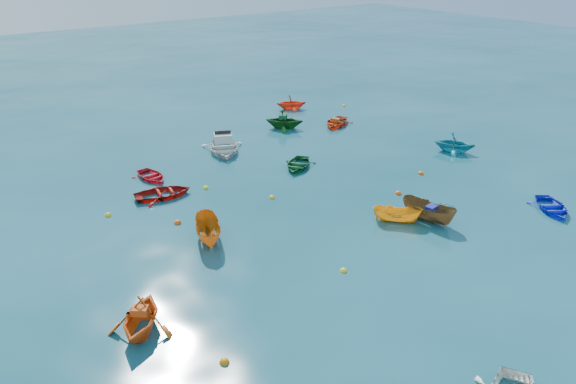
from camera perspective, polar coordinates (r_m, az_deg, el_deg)
ground at (r=29.32m, az=5.76°, el=-3.98°), size 160.00×160.00×0.00m
sampan_brown_mid at (r=31.19m, az=13.99°, el=-2.80°), size 1.75×3.37×1.24m
dinghy_blue_se at (r=34.60m, az=25.18°, el=-1.72°), size 3.45×3.63×0.61m
dinghy_orange_w at (r=23.07m, az=-14.58°, el=-13.51°), size 3.84×3.91×1.56m
sampan_yellow_mid at (r=30.68m, az=10.96°, el=-2.98°), size 2.43×2.56×0.99m
dinghy_green_e at (r=37.21m, az=0.98°, el=2.50°), size 3.63×3.51×0.61m
dinghy_cyan_se at (r=41.74m, az=16.44°, el=3.96°), size 3.56×3.69×1.49m
dinghy_red_nw at (r=33.77m, az=-12.53°, el=-0.48°), size 3.68×2.94×0.68m
sampan_orange_n at (r=28.60m, az=-8.00°, el=-4.89°), size 2.38×3.47×1.26m
dinghy_green_n at (r=45.13m, az=-0.38°, el=6.50°), size 3.88×3.87×1.55m
dinghy_red_ne at (r=46.06m, az=4.91°, el=6.78°), size 3.85×3.52×0.65m
dinghy_red_far at (r=36.47m, az=-13.68°, el=1.31°), size 2.11×2.81×0.55m
dinghy_orange_far at (r=50.40m, az=0.33°, el=8.42°), size 3.34×3.18×1.37m
motorboat_white at (r=40.30m, az=-6.55°, el=4.10°), size 4.52×5.12×1.48m
tarp_blue_a at (r=30.79m, az=14.37°, el=-1.61°), size 0.68×0.56×0.30m
tarp_orange_a at (r=22.57m, az=-14.80°, el=-11.58°), size 0.73×0.71×0.28m
tarp_green_b at (r=44.86m, az=-0.51°, el=7.66°), size 0.92×0.92×0.36m
tarp_orange_b at (r=45.84m, az=4.89°, el=7.30°), size 0.66×0.71×0.28m
buoy_or_a at (r=21.12m, az=-6.47°, el=-16.85°), size 0.37×0.37×0.37m
buoy_ye_a at (r=25.99m, az=5.65°, el=-8.01°), size 0.32×0.32×0.32m
buoy_or_b at (r=37.18m, az=13.33°, el=1.80°), size 0.37×0.37×0.37m
buoy_ye_b at (r=32.30m, az=-17.80°, el=-2.30°), size 0.36×0.36×0.36m
buoy_or_c at (r=30.53m, az=-11.14°, el=-3.13°), size 0.39×0.39×0.39m
buoy_ye_c at (r=32.83m, az=-1.65°, el=-0.61°), size 0.35×0.35×0.35m
buoy_or_d at (r=33.98m, az=11.12°, el=-0.19°), size 0.38×0.38×0.38m
buoy_ye_d at (r=34.43m, az=-8.35°, el=0.36°), size 0.35×0.35×0.35m
buoy_or_e at (r=44.09m, az=-6.60°, el=5.90°), size 0.34×0.34×0.34m
buoy_ye_e at (r=51.51m, az=5.70°, el=8.65°), size 0.34×0.34×0.34m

